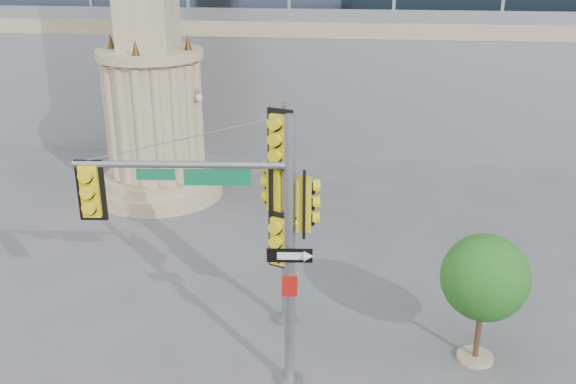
# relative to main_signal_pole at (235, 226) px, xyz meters

# --- Properties ---
(ground) EXTENTS (120.00, 120.00, 0.00)m
(ground) POSITION_rel_main_signal_pole_xyz_m (1.17, 0.95, -3.43)
(ground) COLOR #545456
(ground) RESTS_ON ground
(monument) EXTENTS (4.40, 4.40, 16.60)m
(monument) POSITION_rel_main_signal_pole_xyz_m (-4.83, 9.95, 2.08)
(monument) COLOR tan
(monument) RESTS_ON ground
(main_signal_pole) EXTENTS (4.30, 0.78, 5.54)m
(main_signal_pole) POSITION_rel_main_signal_pole_xyz_m (0.00, 0.00, 0.00)
(main_signal_pole) COLOR slate
(main_signal_pole) RESTS_ON ground
(secondary_signal_pole) EXTENTS (0.90, 0.86, 5.23)m
(secondary_signal_pole) POSITION_rel_main_signal_pole_xyz_m (0.54, 2.21, -0.36)
(secondary_signal_pole) COLOR slate
(secondary_signal_pole) RESTS_ON ground
(street_tree) EXTENTS (1.84, 1.79, 2.86)m
(street_tree) POSITION_rel_main_signal_pole_xyz_m (4.87, 1.36, -1.55)
(street_tree) COLOR tan
(street_tree) RESTS_ON ground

